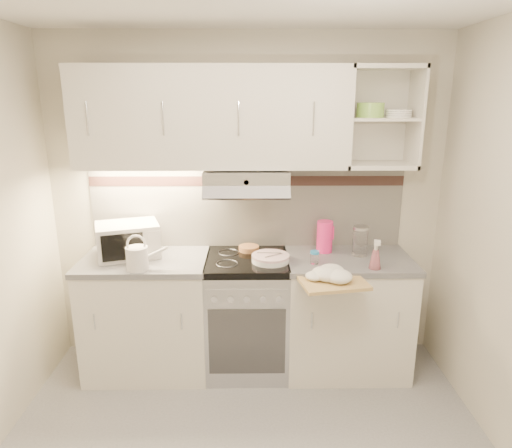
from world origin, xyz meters
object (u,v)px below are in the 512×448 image
watering_can (139,257)px  pink_pitcher (325,236)px  spray_bottle (375,257)px  cutting_board (331,280)px  microwave (128,240)px  glass_jar (360,241)px  electric_range (247,314)px  plate_stack (271,258)px

watering_can → pink_pitcher: size_ratio=1.21×
pink_pitcher → spray_bottle: size_ratio=1.09×
cutting_board → pink_pitcher: bearing=76.5°
microwave → glass_jar: bearing=-19.0°
watering_can → microwave: bearing=105.3°
microwave → cutting_board: microwave is taller
electric_range → pink_pitcher: pink_pitcher is taller
plate_stack → pink_pitcher: (0.42, 0.21, 0.09)m
watering_can → cutting_board: 1.31m
watering_can → pink_pitcher: (1.32, 0.35, 0.03)m
pink_pitcher → glass_jar: size_ratio=1.08×
watering_can → electric_range: bearing=4.7°
watering_can → plate_stack: watering_can is taller
spray_bottle → cutting_board: (-0.32, -0.14, -0.11)m
electric_range → cutting_board: size_ratio=2.13×
electric_range → glass_jar: (0.84, 0.05, 0.56)m
spray_bottle → pink_pitcher: bearing=144.0°
cutting_board → glass_jar: bearing=45.6°
watering_can → spray_bottle: watering_can is taller
cutting_board → microwave: bearing=153.7°
microwave → plate_stack: size_ratio=1.91×
microwave → cutting_board: 1.50m
spray_bottle → electric_range: bearing=-179.4°
pink_pitcher → glass_jar: 0.26m
glass_jar → cutting_board: 0.52m
microwave → pink_pitcher: microwave is taller
pink_pitcher → cutting_board: pink_pitcher is taller
plate_stack → cutting_board: size_ratio=0.64×
plate_stack → spray_bottle: size_ratio=1.23×
plate_stack → glass_jar: glass_jar is taller
pink_pitcher → cutting_board: size_ratio=0.57×
microwave → pink_pitcher: bearing=-15.8°
pink_pitcher → glass_jar: bearing=-19.9°
electric_range → watering_can: (-0.74, -0.22, 0.54)m
plate_stack → spray_bottle: 0.73m
electric_range → pink_pitcher: (0.59, 0.14, 0.57)m
electric_range → watering_can: 0.94m
watering_can → glass_jar: watering_can is taller
electric_range → microwave: microwave is taller
glass_jar → cutting_board: glass_jar is taller
pink_pitcher → spray_bottle: pink_pitcher is taller
plate_stack → microwave: bearing=172.6°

